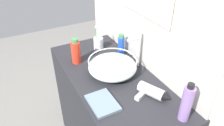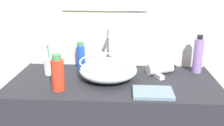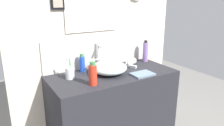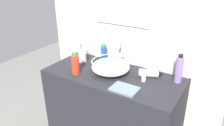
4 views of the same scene
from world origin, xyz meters
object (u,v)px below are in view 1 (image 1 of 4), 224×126
at_px(hair_drier, 153,92).
at_px(hand_towel, 103,103).
at_px(shampoo_bottle, 121,45).
at_px(spray_bottle, 187,103).
at_px(faucet, 138,48).
at_px(toothbrush_cup, 98,43).
at_px(soap_dispenser, 76,52).
at_px(glass_bowl_sink, 113,66).

height_order(hair_drier, hand_towel, hair_drier).
height_order(shampoo_bottle, hand_towel, shampoo_bottle).
relative_size(spray_bottle, shampoo_bottle, 1.35).
relative_size(spray_bottle, hand_towel, 1.17).
height_order(faucet, shampoo_bottle, faucet).
distance_m(shampoo_bottle, hand_towel, 0.56).
bearing_deg(shampoo_bottle, toothbrush_cup, -145.23).
distance_m(soap_dispenser, hand_towel, 0.48).
bearing_deg(faucet, spray_bottle, -6.00).
bearing_deg(spray_bottle, hand_towel, -132.17).
xyz_separation_m(spray_bottle, shampoo_bottle, (-0.71, 0.04, -0.03)).
distance_m(hair_drier, toothbrush_cup, 0.67).
height_order(hair_drier, toothbrush_cup, toothbrush_cup).
bearing_deg(spray_bottle, hair_drier, -170.04).
xyz_separation_m(faucet, toothbrush_cup, (-0.35, -0.13, -0.10)).
bearing_deg(glass_bowl_sink, faucet, 90.00).
xyz_separation_m(toothbrush_cup, hand_towel, (0.58, -0.25, -0.04)).
distance_m(hair_drier, spray_bottle, 0.23).
distance_m(spray_bottle, soap_dispenser, 0.83).
relative_size(spray_bottle, soap_dispenser, 1.21).
relative_size(shampoo_bottle, hand_towel, 0.86).
bearing_deg(hand_towel, hair_drier, 74.41).
bearing_deg(glass_bowl_sink, spray_bottle, 14.46).
distance_m(glass_bowl_sink, hand_towel, 0.30).
distance_m(toothbrush_cup, soap_dispenser, 0.25).
bearing_deg(toothbrush_cup, spray_bottle, 5.07).
distance_m(spray_bottle, shampoo_bottle, 0.72).
relative_size(faucet, spray_bottle, 1.13).
relative_size(glass_bowl_sink, toothbrush_cup, 1.61).
relative_size(faucet, hand_towel, 1.32).
height_order(hair_drier, shampoo_bottle, shampoo_bottle).
bearing_deg(hand_towel, shampoo_bottle, 139.33).
bearing_deg(faucet, shampoo_bottle, -174.01).
xyz_separation_m(faucet, hand_towel, (0.23, -0.38, -0.14)).
xyz_separation_m(shampoo_bottle, hand_towel, (0.42, -0.36, -0.07)).
height_order(glass_bowl_sink, faucet, faucet).
bearing_deg(shampoo_bottle, soap_dispenser, -99.56).
distance_m(glass_bowl_sink, faucet, 0.21).
height_order(faucet, hand_towel, faucet).
xyz_separation_m(toothbrush_cup, soap_dispenser, (0.11, -0.22, 0.04)).
xyz_separation_m(hair_drier, shampoo_bottle, (-0.50, 0.07, 0.05)).
bearing_deg(soap_dispenser, shampoo_bottle, 80.44).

